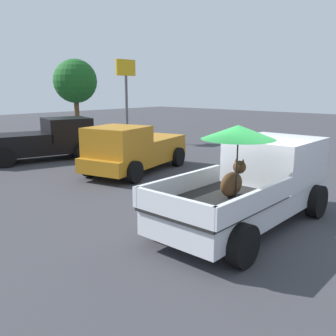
{
  "coord_description": "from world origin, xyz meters",
  "views": [
    {
      "loc": [
        -7.16,
        -4.09,
        3.12
      ],
      "look_at": [
        -0.23,
        2.15,
        1.1
      ],
      "focal_mm": 39.68,
      "sensor_mm": 36.0,
      "label": 1
    }
  ],
  "objects_px": {
    "pickup_truck_far": "(134,149)",
    "pickup_truck_main": "(256,181)",
    "motel_sign": "(126,84)",
    "pickup_truck_red": "(45,140)"
  },
  "relations": [
    {
      "from": "motel_sign",
      "to": "pickup_truck_main",
      "type": "bearing_deg",
      "value": -119.71
    },
    {
      "from": "pickup_truck_main",
      "to": "pickup_truck_far",
      "type": "relative_size",
      "value": 0.99
    },
    {
      "from": "pickup_truck_far",
      "to": "motel_sign",
      "type": "height_order",
      "value": "motel_sign"
    },
    {
      "from": "pickup_truck_far",
      "to": "pickup_truck_main",
      "type": "bearing_deg",
      "value": 60.59
    },
    {
      "from": "pickup_truck_far",
      "to": "motel_sign",
      "type": "relative_size",
      "value": 1.08
    },
    {
      "from": "pickup_truck_main",
      "to": "pickup_truck_red",
      "type": "relative_size",
      "value": 0.99
    },
    {
      "from": "pickup_truck_red",
      "to": "motel_sign",
      "type": "height_order",
      "value": "motel_sign"
    },
    {
      "from": "motel_sign",
      "to": "pickup_truck_red",
      "type": "bearing_deg",
      "value": -166.33
    },
    {
      "from": "pickup_truck_main",
      "to": "pickup_truck_far",
      "type": "xyz_separation_m",
      "value": [
        1.72,
        6.04,
        -0.12
      ]
    },
    {
      "from": "pickup_truck_far",
      "to": "motel_sign",
      "type": "distance_m",
      "value": 8.61
    }
  ]
}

